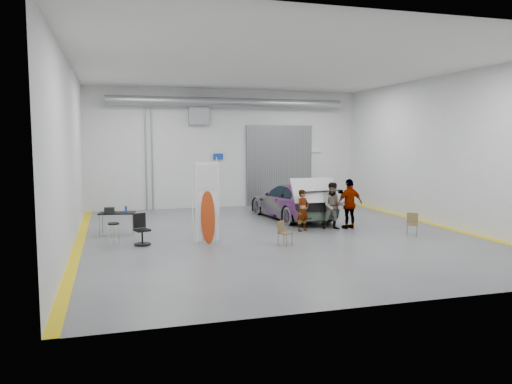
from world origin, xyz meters
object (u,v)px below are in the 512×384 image
object	(u,v)px
folding_chair_near	(285,238)
work_table	(115,213)
sedan_car	(292,201)
surfboard_display	(207,209)
shop_stool	(114,234)
person_c	(350,204)
person_b	(333,206)
office_chair	(142,231)
folding_chair_far	(412,229)
person_a	(303,210)

from	to	relation	value
folding_chair_near	work_table	world-z (taller)	work_table
sedan_car	surfboard_display	world-z (taller)	surfboard_display
folding_chair_near	shop_stool	xyz separation A→B (m)	(-5.39, 1.57, 0.12)
person_c	folding_chair_near	bearing A→B (deg)	24.27
person_b	folding_chair_near	bearing A→B (deg)	-124.87
shop_stool	office_chair	size ratio (longest dim) A/B	0.74
person_c	folding_chair_far	distance (m)	2.58
office_chair	person_a	bearing A→B (deg)	-11.31
office_chair	person_b	bearing A→B (deg)	-12.70
folding_chair_near	sedan_car	bearing A→B (deg)	30.79
surfboard_display	work_table	bearing A→B (deg)	133.30
shop_stool	work_table	xyz separation A→B (m)	(0.07, 2.01, 0.43)
surfboard_display	shop_stool	world-z (taller)	surfboard_display
person_a	person_c	world-z (taller)	person_c
surfboard_display	folding_chair_far	distance (m)	7.43
sedan_car	person_c	world-z (taller)	person_c
person_b	office_chair	distance (m)	7.33
sedan_car	shop_stool	bearing A→B (deg)	19.16
person_a	work_table	xyz separation A→B (m)	(-6.83, 1.33, 0.01)
person_b	shop_stool	size ratio (longest dim) A/B	2.44
surfboard_display	work_table	distance (m)	3.92
shop_stool	surfboard_display	bearing A→B (deg)	-10.92
person_c	office_chair	world-z (taller)	person_c
person_c	surfboard_display	xyz separation A→B (m)	(-5.85, -1.25, 0.19)
surfboard_display	shop_stool	distance (m)	3.15
sedan_car	folding_chair_near	bearing A→B (deg)	60.76
person_c	office_chair	bearing A→B (deg)	-2.63
person_b	person_c	bearing A→B (deg)	16.14
folding_chair_far	person_a	bearing A→B (deg)	-176.07
person_c	shop_stool	world-z (taller)	person_c
office_chair	folding_chair_far	bearing A→B (deg)	-26.23
person_c	person_a	bearing A→B (deg)	-8.72
sedan_car	shop_stool	distance (m)	8.41
work_table	folding_chair_near	bearing A→B (deg)	-33.93
person_b	folding_chair_near	distance (m)	3.63
shop_stool	person_a	bearing A→B (deg)	5.58
surfboard_display	folding_chair_far	bearing A→B (deg)	-10.94
sedan_car	folding_chair_near	xyz separation A→B (m)	(-2.18, -5.21, -0.52)
person_a	folding_chair_far	distance (m)	4.00
shop_stool	office_chair	xyz separation A→B (m)	(0.90, -0.17, 0.08)
folding_chair_far	surfboard_display	bearing A→B (deg)	-151.70
folding_chair_far	office_chair	world-z (taller)	office_chair
work_table	surfboard_display	bearing A→B (deg)	-41.46
person_c	office_chair	xyz separation A→B (m)	(-7.95, -0.85, -0.53)
folding_chair_far	work_table	world-z (taller)	work_table
surfboard_display	work_table	world-z (taller)	surfboard_display
folding_chair_far	person_c	bearing A→B (deg)	160.77
person_a	person_c	xyz separation A→B (m)	(1.95, 0.00, 0.18)
shop_stool	office_chair	world-z (taller)	office_chair
person_a	surfboard_display	bearing A→B (deg)	172.48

